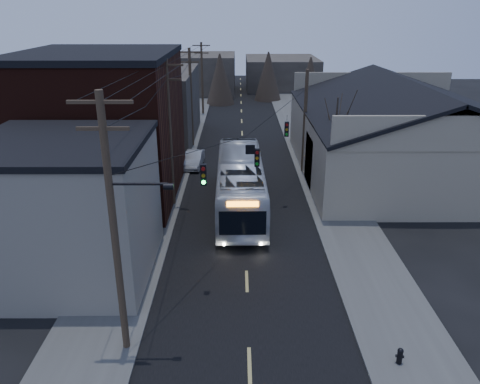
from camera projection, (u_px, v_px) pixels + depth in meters
name	position (u px, v px, depth m)	size (l,w,h in m)	color
road_surface	(243.00, 155.00, 44.27)	(9.00, 110.00, 0.02)	black
sidewalk_left	(174.00, 154.00, 44.22)	(4.00, 110.00, 0.12)	#474744
sidewalk_right	(311.00, 154.00, 44.27)	(4.00, 110.00, 0.12)	#474744
building_clapboard	(68.00, 211.00, 23.43)	(8.00, 8.00, 7.00)	gray
building_brick	(103.00, 129.00, 33.10)	(10.00, 12.00, 10.00)	black
building_left_far	(151.00, 106.00, 48.53)	(9.00, 14.00, 7.00)	#35302A
warehouse	(400.00, 141.00, 38.68)	(16.16, 20.60, 7.73)	gray
building_far_left	(204.00, 74.00, 75.68)	(10.00, 12.00, 6.00)	#35302A
building_far_right	(281.00, 73.00, 80.56)	(12.00, 14.00, 5.00)	#35302A
bare_tree	(334.00, 147.00, 33.67)	(0.40, 0.40, 7.20)	black
utility_lines	(204.00, 116.00, 36.99)	(11.24, 45.28, 10.50)	#382B1E
bus	(240.00, 184.00, 31.88)	(3.04, 13.00, 3.62)	silver
parked_car	(194.00, 159.00, 40.73)	(1.43, 4.09, 1.35)	#AFB2B7
fire_hydrant	(400.00, 355.00, 18.06)	(0.33, 0.24, 0.69)	black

